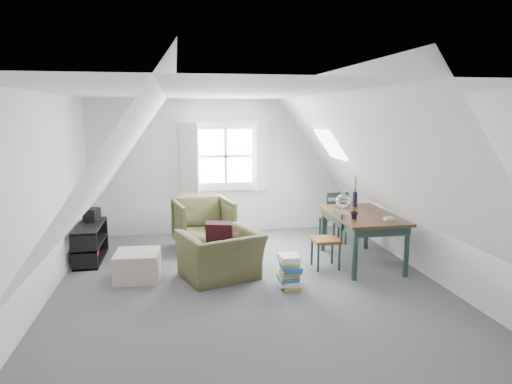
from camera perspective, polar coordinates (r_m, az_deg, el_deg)
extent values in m
plane|color=#4C4D51|center=(6.24, -0.95, -11.26)|extent=(5.50, 5.50, 0.00)
plane|color=white|center=(5.83, -1.02, 12.33)|extent=(5.50, 5.50, 0.00)
plane|color=silver|center=(8.61, -3.83, 3.19)|extent=(5.00, 0.00, 5.00)
plane|color=silver|center=(3.29, 6.53, -7.95)|extent=(5.00, 0.00, 5.00)
plane|color=silver|center=(6.05, -25.07, -0.58)|extent=(0.00, 5.50, 5.50)
plane|color=silver|center=(6.76, 20.46, 0.73)|extent=(0.00, 5.50, 5.50)
plane|color=white|center=(5.81, -16.35, 4.78)|extent=(3.19, 5.50, 4.48)
plane|color=white|center=(6.27, 13.20, 5.27)|extent=(3.19, 5.50, 4.48)
cube|color=white|center=(8.57, -3.83, 4.51)|extent=(1.30, 0.04, 1.30)
cube|color=white|center=(8.36, -8.36, 4.29)|extent=(0.35, 0.35, 1.25)
cube|color=white|center=(8.51, 0.86, 4.49)|extent=(0.35, 0.35, 1.25)
cube|color=white|center=(8.56, -3.82, 4.50)|extent=(1.00, 0.02, 1.00)
cube|color=white|center=(8.54, -3.81, 4.49)|extent=(1.08, 0.04, 0.05)
cube|color=white|center=(8.54, -3.81, 4.49)|extent=(0.05, 0.04, 1.08)
cube|color=white|center=(7.48, 9.30, 5.88)|extent=(0.35, 0.75, 0.47)
imported|color=#474825|center=(6.42, -4.39, -10.67)|extent=(1.25, 1.17, 0.66)
imported|color=#474825|center=(7.80, -6.53, -6.96)|extent=(1.07, 1.09, 0.84)
cube|color=#340E18|center=(6.39, -4.59, -5.27)|extent=(0.41, 0.30, 0.39)
cube|color=tan|center=(6.51, -14.58, -8.89)|extent=(0.61, 0.61, 0.39)
cube|color=#301E0F|center=(7.01, 13.15, -2.81)|extent=(0.91, 1.52, 0.04)
cube|color=#1E322B|center=(7.03, 13.12, -3.46)|extent=(0.81, 1.42, 0.12)
cylinder|color=#1E322B|center=(6.36, 12.26, -7.65)|extent=(0.07, 0.07, 0.72)
cylinder|color=#1E322B|center=(6.67, 18.30, -7.09)|extent=(0.07, 0.07, 0.72)
cylinder|color=#1E322B|center=(7.59, 8.40, -4.65)|extent=(0.07, 0.07, 0.72)
cylinder|color=#1E322B|center=(7.85, 13.64, -4.33)|extent=(0.07, 0.07, 0.72)
sphere|color=silver|center=(7.33, 10.75, -1.06)|extent=(0.22, 0.22, 0.22)
cylinder|color=silver|center=(7.31, 10.78, 0.00)|extent=(0.07, 0.07, 0.12)
cylinder|color=black|center=(7.52, 12.26, -0.86)|extent=(0.08, 0.08, 0.23)
cylinder|color=#3F2D1E|center=(7.47, 12.34, 1.09)|extent=(0.03, 0.05, 0.42)
cylinder|color=#3F2D1E|center=(7.49, 12.41, 1.10)|extent=(0.04, 0.06, 0.42)
cylinder|color=#3F2D1E|center=(7.46, 12.30, 1.07)|extent=(0.05, 0.07, 0.42)
imported|color=black|center=(6.64, 12.17, -3.30)|extent=(0.12, 0.12, 0.10)
cube|color=white|center=(6.68, 16.24, -3.22)|extent=(0.13, 0.10, 0.04)
cube|color=brown|center=(8.07, 9.60, -3.01)|extent=(0.44, 0.44, 0.05)
cylinder|color=#1E322B|center=(8.35, 10.30, -4.33)|extent=(0.04, 0.04, 0.45)
cylinder|color=#1E322B|center=(8.03, 11.17, -4.93)|extent=(0.04, 0.04, 0.45)
cylinder|color=#1E322B|center=(8.23, 7.98, -4.46)|extent=(0.04, 0.04, 0.45)
cylinder|color=#1E322B|center=(7.91, 8.76, -5.08)|extent=(0.04, 0.04, 0.45)
cylinder|color=#1E322B|center=(7.90, 11.33, -1.65)|extent=(0.04, 0.04, 0.47)
cylinder|color=#1E322B|center=(7.78, 8.90, -1.75)|extent=(0.04, 0.04, 0.47)
cube|color=#1E322B|center=(7.80, 10.17, -0.35)|extent=(0.35, 0.03, 0.08)
cube|color=#1E322B|center=(7.83, 10.14, -1.32)|extent=(0.35, 0.03, 0.06)
cube|color=brown|center=(6.77, 8.71, -5.94)|extent=(0.39, 0.39, 0.05)
cylinder|color=#1E322B|center=(6.93, 6.99, -7.41)|extent=(0.03, 0.03, 0.40)
cylinder|color=#1E322B|center=(7.02, 9.49, -7.23)|extent=(0.03, 0.03, 0.40)
cylinder|color=#1E322B|center=(6.64, 7.79, -8.20)|extent=(0.03, 0.03, 0.40)
cylinder|color=#1E322B|center=(6.74, 10.39, -8.00)|extent=(0.03, 0.03, 0.40)
cylinder|color=#1E322B|center=(6.92, 9.74, -3.86)|extent=(0.03, 0.03, 0.42)
cylinder|color=#1E322B|center=(6.63, 10.65, -4.50)|extent=(0.03, 0.03, 0.42)
cube|color=#1E322B|center=(6.73, 10.23, -2.79)|extent=(0.03, 0.32, 0.07)
cube|color=#1E322B|center=(6.76, 10.20, -3.79)|extent=(0.03, 0.32, 0.06)
cube|color=black|center=(7.61, -19.86, -7.82)|extent=(0.36, 1.09, 0.03)
cube|color=black|center=(7.54, -19.98, -5.95)|extent=(0.36, 1.09, 0.03)
cube|color=black|center=(7.47, -20.10, -3.94)|extent=(0.36, 1.09, 0.03)
cube|color=black|center=(7.04, -20.72, -7.11)|extent=(0.36, 0.03, 0.54)
cube|color=black|center=(8.04, -19.33, -4.93)|extent=(0.36, 0.03, 0.54)
cube|color=#264C99|center=(7.28, -20.33, -7.82)|extent=(0.16, 0.18, 0.20)
cube|color=red|center=(7.67, -19.79, -6.91)|extent=(0.16, 0.22, 0.20)
cube|color=white|center=(7.34, -20.27, -5.51)|extent=(0.16, 0.20, 0.18)
cube|color=black|center=(7.69, -19.83, -2.74)|extent=(0.25, 0.30, 0.21)
cube|color=#B29933|center=(6.11, 4.38, -11.60)|extent=(0.23, 0.30, 0.04)
cube|color=white|center=(6.10, 4.06, -11.24)|extent=(0.29, 0.33, 0.04)
cube|color=white|center=(6.08, 4.49, -10.96)|extent=(0.24, 0.32, 0.04)
cube|color=#337F4C|center=(6.06, 3.97, -10.68)|extent=(0.24, 0.30, 0.03)
cube|color=#264C99|center=(6.03, 4.25, -10.49)|extent=(0.26, 0.34, 0.03)
cube|color=#B29933|center=(6.05, 4.19, -10.17)|extent=(0.23, 0.30, 0.03)
cube|color=#B29933|center=(6.05, 4.21, -9.81)|extent=(0.26, 0.33, 0.04)
cube|color=#264C99|center=(6.01, 4.56, -9.58)|extent=(0.26, 0.34, 0.04)
cube|color=#264C99|center=(5.99, 4.36, -9.26)|extent=(0.27, 0.33, 0.04)
cube|color=#B29933|center=(6.03, 4.16, -8.76)|extent=(0.24, 0.31, 0.04)
cube|color=white|center=(6.00, 4.07, -8.42)|extent=(0.25, 0.28, 0.05)
cube|color=white|center=(6.00, 4.12, -8.03)|extent=(0.25, 0.30, 0.04)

